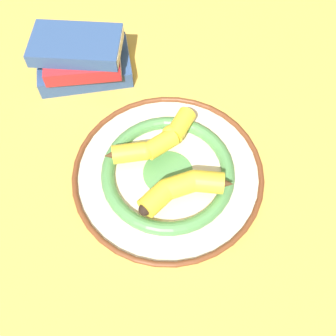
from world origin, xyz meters
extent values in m
plane|color=gold|center=(0.00, 0.00, 0.00)|extent=(2.80, 2.80, 0.00)
cylinder|color=beige|center=(-0.01, 0.04, 0.01)|extent=(0.35, 0.35, 0.02)
torus|color=#4C894C|center=(-0.01, 0.04, 0.02)|extent=(0.25, 0.25, 0.03)
cylinder|color=#4C894C|center=(-0.01, 0.04, 0.02)|extent=(0.10, 0.10, 0.00)
torus|color=brown|center=(-0.01, 0.04, 0.02)|extent=(0.36, 0.36, 0.01)
cylinder|color=yellow|center=(0.02, -0.03, 0.05)|extent=(0.07, 0.07, 0.04)
cylinder|color=yellow|center=(-0.03, 0.00, 0.05)|extent=(0.07, 0.05, 0.04)
cylinder|color=yellow|center=(-0.09, 0.00, 0.05)|extent=(0.07, 0.05, 0.04)
sphere|color=yellow|center=(0.00, -0.01, 0.05)|extent=(0.04, 0.04, 0.04)
sphere|color=yellow|center=(-0.06, 0.00, 0.05)|extent=(0.04, 0.04, 0.04)
cone|color=#472D19|center=(0.05, -0.05, 0.05)|extent=(0.04, 0.04, 0.03)
sphere|color=black|center=(-0.12, -0.01, 0.05)|extent=(0.02, 0.02, 0.02)
cylinder|color=yellow|center=(-0.02, 0.12, 0.05)|extent=(0.06, 0.07, 0.04)
cylinder|color=yellow|center=(0.01, 0.08, 0.05)|extent=(0.07, 0.06, 0.04)
cylinder|color=yellow|center=(0.06, 0.07, 0.05)|extent=(0.06, 0.04, 0.04)
sphere|color=yellow|center=(-0.01, 0.10, 0.05)|extent=(0.04, 0.04, 0.04)
sphere|color=yellow|center=(0.04, 0.07, 0.05)|extent=(0.04, 0.04, 0.04)
cone|color=#472D19|center=(-0.04, 0.14, 0.05)|extent=(0.04, 0.05, 0.03)
sphere|color=black|center=(0.09, 0.07, 0.05)|extent=(0.02, 0.02, 0.02)
cube|color=#2D4C84|center=(-0.09, -0.28, 0.02)|extent=(0.24, 0.23, 0.04)
cube|color=white|center=(-0.10, -0.28, 0.02)|extent=(0.23, 0.22, 0.03)
cube|color=#AD2328|center=(-0.09, -0.27, 0.06)|extent=(0.20, 0.20, 0.03)
cube|color=white|center=(-0.09, -0.27, 0.06)|extent=(0.19, 0.19, 0.03)
cube|color=#2D4C84|center=(-0.08, -0.28, 0.09)|extent=(0.20, 0.21, 0.03)
cube|color=white|center=(-0.09, -0.28, 0.09)|extent=(0.19, 0.20, 0.02)
camera|label=1|loc=(0.26, 0.27, 0.67)|focal=42.00mm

